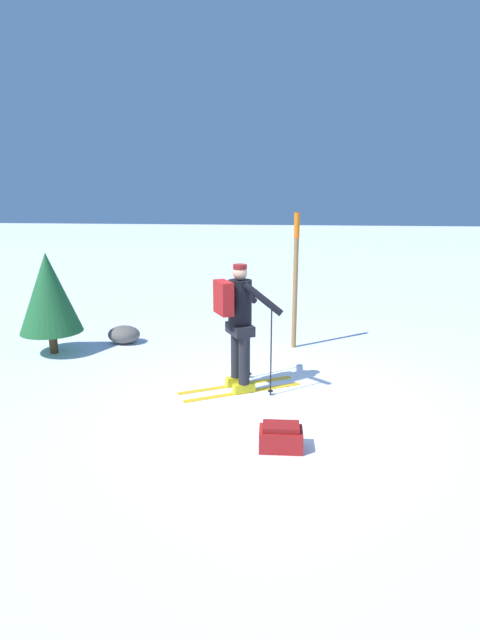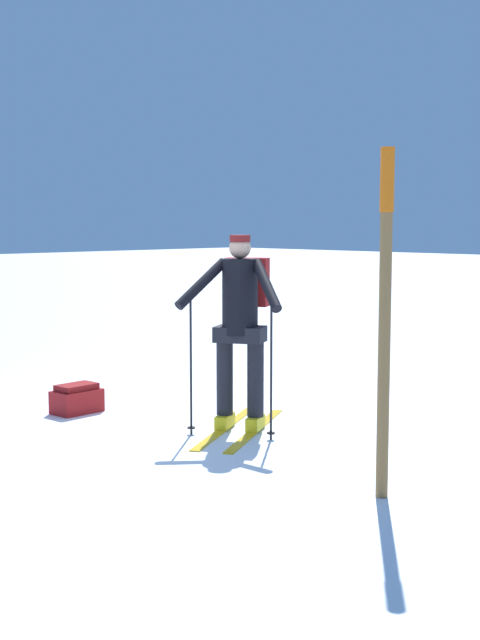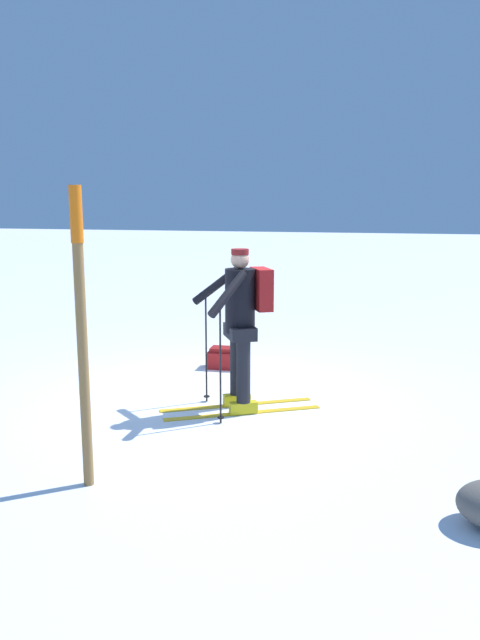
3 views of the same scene
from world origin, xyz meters
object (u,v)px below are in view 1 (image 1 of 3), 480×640
at_px(rock_boulder, 124,334).
at_px(pine_tree, 49,293).
at_px(trail_marker, 296,271).
at_px(dropped_backpack, 281,437).
at_px(skier, 238,319).

height_order(rock_boulder, pine_tree, pine_tree).
bearing_deg(trail_marker, dropped_backpack, 88.96).
bearing_deg(pine_tree, skier, 159.56).
bearing_deg(trail_marker, pine_tree, 11.68).
height_order(trail_marker, rock_boulder, trail_marker).
bearing_deg(dropped_backpack, trail_marker, -91.04).
distance_m(rock_boulder, pine_tree, 1.53).
bearing_deg(skier, trail_marker, -109.13).
bearing_deg(dropped_backpack, pine_tree, -35.56).
height_order(skier, pine_tree, skier).
relative_size(dropped_backpack, rock_boulder, 0.82).
bearing_deg(skier, rock_boulder, -39.85).
height_order(trail_marker, pine_tree, trail_marker).
distance_m(trail_marker, rock_boulder, 3.34).
xyz_separation_m(skier, trail_marker, (-0.73, -2.11, 0.35)).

